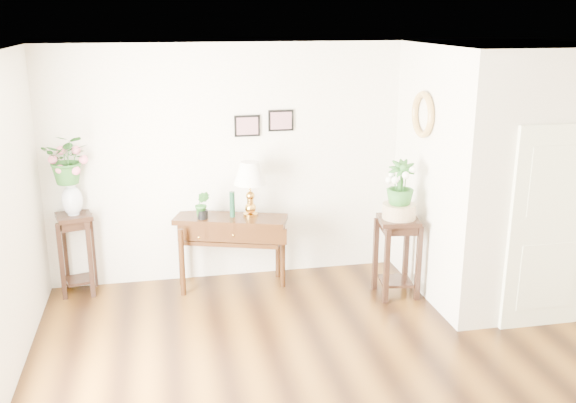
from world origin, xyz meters
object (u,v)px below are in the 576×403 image
object	(u,v)px
console_table	(232,252)
plant_stand_b	(397,257)
table_lamp	(250,186)
plant_stand_a	(77,254)

from	to	relation	value
console_table	plant_stand_b	bearing A→B (deg)	-0.48
console_table	table_lamp	world-z (taller)	table_lamp
plant_stand_a	table_lamp	bearing A→B (deg)	-4.59
console_table	plant_stand_b	xyz separation A→B (m)	(1.81, -0.62, 0.03)
console_table	table_lamp	distance (m)	0.81
console_table	table_lamp	xyz separation A→B (m)	(0.23, 0.00, 0.78)
table_lamp	plant_stand_a	world-z (taller)	table_lamp
table_lamp	plant_stand_a	size ratio (longest dim) A/B	0.68
console_table	plant_stand_a	world-z (taller)	plant_stand_a
console_table	plant_stand_b	size ratio (longest dim) A/B	1.39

